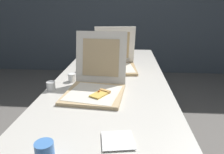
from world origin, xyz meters
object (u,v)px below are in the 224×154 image
(table, at_px, (111,81))
(cup_white_near_center, at_px, (72,77))
(cup_white_near_left, at_px, (51,86))
(cup_printed_front, at_px, (45,153))
(cup_white_mid, at_px, (81,70))
(pizza_box_middle, at_px, (115,63))
(napkin_pile, at_px, (118,141))
(cup_white_far, at_px, (90,61))
(pizza_box_front, at_px, (96,85))

(table, relative_size, cup_white_near_center, 37.28)
(cup_white_near_left, xyz_separation_m, cup_printed_front, (0.24, -0.73, 0.01))
(cup_white_near_center, distance_m, cup_white_mid, 0.21)
(pizza_box_middle, height_order, cup_printed_front, pizza_box_middle)
(cup_white_near_left, height_order, napkin_pile, cup_white_near_left)
(cup_white_far, xyz_separation_m, cup_white_near_center, (-0.05, -0.53, 0.00))
(table, distance_m, pizza_box_middle, 0.26)
(table, bearing_deg, cup_white_near_left, -141.51)
(table, bearing_deg, cup_white_mid, 163.90)
(cup_white_mid, xyz_separation_m, napkin_pile, (0.38, -0.99, -0.03))
(pizza_box_front, height_order, napkin_pile, pizza_box_front)
(pizza_box_front, xyz_separation_m, cup_white_near_left, (-0.33, 0.02, -0.03))
(cup_white_mid, relative_size, cup_printed_front, 0.69)
(cup_white_near_center, bearing_deg, napkin_pile, -62.18)
(pizza_box_front, bearing_deg, cup_white_mid, 120.21)
(pizza_box_middle, relative_size, cup_white_far, 6.70)
(pizza_box_front, height_order, cup_white_far, pizza_box_front)
(pizza_box_front, height_order, cup_white_near_center, pizza_box_front)
(cup_white_near_center, relative_size, cup_printed_front, 0.69)
(cup_white_mid, bearing_deg, table, -16.10)
(cup_white_mid, bearing_deg, cup_printed_front, -84.63)
(cup_white_near_center, relative_size, cup_white_near_left, 1.00)
(cup_white_far, bearing_deg, cup_white_mid, -95.22)
(cup_white_far, distance_m, cup_white_near_center, 0.53)
(table, xyz_separation_m, pizza_box_middle, (0.02, 0.24, 0.10))
(cup_white_near_left, distance_m, napkin_pile, 0.77)
(pizza_box_middle, bearing_deg, cup_white_mid, -157.63)
(cup_white_near_left, xyz_separation_m, napkin_pile, (0.51, -0.58, -0.03))
(cup_white_near_left, height_order, cup_white_mid, same)
(table, height_order, cup_printed_front, cup_printed_front)
(napkin_pile, bearing_deg, cup_printed_front, -151.13)
(napkin_pile, bearing_deg, table, 96.35)
(cup_printed_front, xyz_separation_m, napkin_pile, (0.28, 0.15, -0.04))
(cup_white_near_center, height_order, cup_white_near_left, same)
(cup_printed_front, bearing_deg, napkin_pile, 28.87)
(cup_white_mid, xyz_separation_m, cup_printed_front, (0.11, -1.14, 0.01))
(cup_printed_front, relative_size, napkin_pile, 0.55)
(cup_white_far, distance_m, cup_white_mid, 0.32)
(cup_printed_front, bearing_deg, cup_white_far, 93.09)
(cup_white_far, xyz_separation_m, cup_white_mid, (-0.03, -0.31, 0.00))
(cup_white_near_left, relative_size, napkin_pile, 0.38)
(cup_white_far, bearing_deg, napkin_pile, -74.71)
(pizza_box_front, distance_m, cup_white_mid, 0.48)
(cup_printed_front, bearing_deg, cup_white_near_center, 98.06)
(pizza_box_front, relative_size, cup_printed_front, 5.51)
(table, xyz_separation_m, napkin_pile, (0.10, -0.90, 0.05))
(pizza_box_middle, bearing_deg, napkin_pile, -91.10)
(cup_white_near_center, bearing_deg, cup_white_far, 84.28)
(cup_white_far, xyz_separation_m, cup_white_near_left, (-0.16, -0.72, 0.00))
(napkin_pile, bearing_deg, cup_white_near_left, 131.73)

